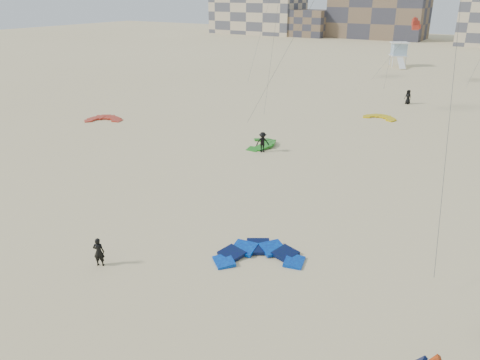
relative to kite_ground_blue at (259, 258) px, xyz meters
The scene contains 13 objects.
ground 4.79m from the kite_ground_blue, 127.89° to the right, with size 320.00×320.00×0.00m, color beige.
kite_ground_blue is the anchor object (origin of this frame).
kite_ground_red 33.64m from the kite_ground_blue, 151.19° to the left, with size 3.71×3.92×0.59m, color red, non-canonical shape.
kite_ground_green 20.24m from the kite_ground_blue, 119.31° to the left, with size 3.69×3.89×0.70m, color #1C8B1A, non-canonical shape.
kite_ground_yellow 33.70m from the kite_ground_blue, 95.50° to the left, with size 3.33×3.50×0.41m, color #FDB00E, non-canonical shape.
kitesurfer_main 8.55m from the kite_ground_blue, 143.17° to the right, with size 0.59×0.39×1.63m, color black.
kitesurfer_c 18.19m from the kite_ground_blue, 118.77° to the left, with size 1.21×0.69×1.87m, color black.
kitesurfer_e 42.87m from the kite_ground_blue, 93.20° to the left, with size 0.89×0.58×1.83m, color black.
kite_fly_red 59.62m from the kite_ground_blue, 95.89° to the left, with size 6.00×8.20×9.07m.
lifeguard_tower_far 76.04m from the kite_ground_blue, 99.18° to the left, with size 4.28×6.72×4.48m.
condo_west_a 145.95m from the kite_ground_blue, 120.02° to the left, with size 30.00×15.00×14.00m, color beige.
condo_west_b 134.62m from the kite_ground_blue, 104.20° to the left, with size 28.00×14.00×18.00m, color brown.
condo_fill_left 135.09m from the kite_ground_blue, 113.08° to the left, with size 12.00×10.00×8.00m, color brown.
Camera 1 is at (13.78, -15.53, 13.59)m, focal length 35.00 mm.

